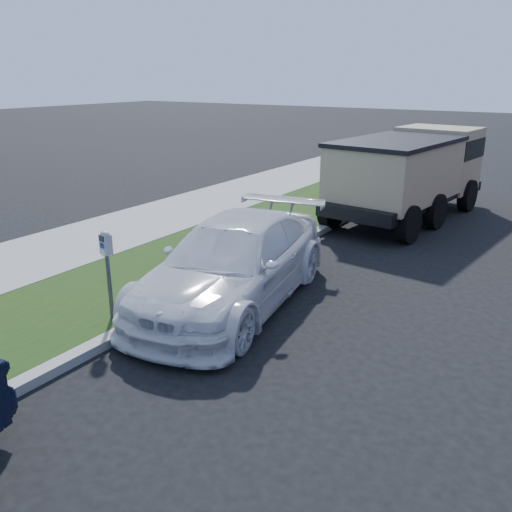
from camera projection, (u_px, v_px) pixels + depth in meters
The scene contains 5 objects.
ground at pixel (297, 349), 8.43m from camera, with size 120.00×120.00×0.00m, color black.
streetside at pixel (132, 252), 12.86m from camera, with size 6.12×50.00×0.15m.
parking_meter at pixel (107, 256), 8.88m from camera, with size 0.23×0.18×1.52m.
white_wagon at pixel (235, 263), 9.93m from camera, with size 2.19×5.40×1.57m, color silver.
dump_truck at pixel (411, 170), 15.87m from camera, with size 3.11×6.58×2.49m.
Camera 1 is at (3.55, -6.67, 4.07)m, focal length 38.00 mm.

